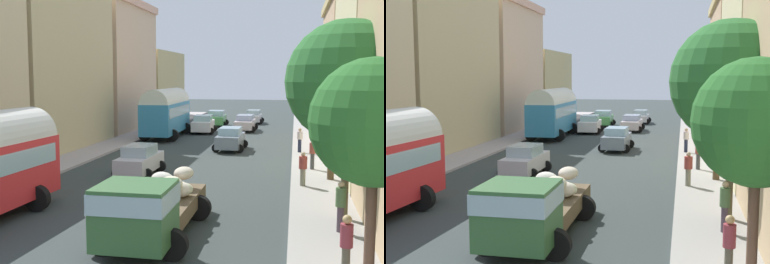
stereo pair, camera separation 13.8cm
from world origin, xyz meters
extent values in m
plane|color=#333B3A|center=(0.00, 27.00, 0.00)|extent=(154.00, 154.00, 0.00)
cube|color=#ABA0A1|center=(-7.25, 27.00, 0.07)|extent=(2.50, 70.00, 0.14)
cube|color=#9D9893|center=(7.25, 27.00, 0.07)|extent=(2.50, 70.00, 0.14)
cube|color=#CCB786|center=(-11.13, 25.24, 6.04)|extent=(5.25, 12.73, 12.08)
cube|color=beige|center=(-11.16, 38.56, 5.79)|extent=(5.31, 12.06, 11.58)
cube|color=#E9B297|center=(-11.16, 38.56, 11.93)|extent=(5.84, 12.06, 0.70)
cube|color=tan|center=(-10.59, 51.85, 4.05)|extent=(4.18, 13.24, 8.10)
cube|color=tan|center=(10.64, 33.88, 5.25)|extent=(4.29, 13.91, 10.49)
cube|color=tan|center=(10.64, 33.88, 10.82)|extent=(4.72, 13.91, 0.66)
cylinder|color=black|center=(-3.51, 9.88, 0.50)|extent=(1.00, 0.35, 1.00)
cube|color=teal|center=(-4.55, 33.58, 1.74)|extent=(2.54, 8.67, 2.47)
cylinder|color=silver|center=(-4.55, 33.58, 2.97)|extent=(2.49, 8.49, 2.33)
cube|color=#99B7C6|center=(-4.55, 33.58, 2.28)|extent=(2.57, 7.98, 0.79)
cylinder|color=black|center=(-5.73, 36.23, 0.50)|extent=(1.00, 0.35, 1.00)
cylinder|color=black|center=(-3.47, 36.27, 0.50)|extent=(1.00, 0.35, 1.00)
cylinder|color=black|center=(-5.64, 30.88, 0.50)|extent=(1.00, 0.35, 1.00)
cylinder|color=black|center=(-3.37, 30.93, 0.50)|extent=(1.00, 0.35, 1.00)
cube|color=#315E32|center=(1.81, 5.76, 1.31)|extent=(2.07, 2.12, 1.72)
cube|color=#99B7C6|center=(1.81, 5.76, 1.79)|extent=(2.11, 2.20, 0.55)
cube|color=brown|center=(1.79, 9.13, 0.73)|extent=(2.09, 4.65, 0.55)
ellipsoid|color=silver|center=(1.28, 10.69, 1.26)|extent=(1.21, 1.23, 0.52)
ellipsoid|color=beige|center=(2.27, 9.19, 1.28)|extent=(1.08, 1.04, 0.56)
ellipsoid|color=beige|center=(2.30, 9.27, 1.25)|extent=(1.15, 1.12, 0.50)
ellipsoid|color=beige|center=(2.13, 8.75, 1.58)|extent=(0.99, 0.93, 0.48)
ellipsoid|color=silver|center=(1.69, 9.09, 1.62)|extent=(1.03, 0.91, 0.52)
ellipsoid|color=beige|center=(2.12, 10.56, 1.57)|extent=(0.84, 1.02, 0.48)
cylinder|color=black|center=(2.84, 5.90, 0.45)|extent=(0.90, 0.31, 0.90)
cylinder|color=black|center=(0.78, 5.88, 0.45)|extent=(0.90, 0.31, 0.90)
cylinder|color=black|center=(2.81, 9.94, 0.45)|extent=(0.90, 0.32, 0.90)
cylinder|color=black|center=(0.75, 9.93, 0.45)|extent=(0.90, 0.32, 0.90)
cube|color=gray|center=(1.73, 27.28, 0.69)|extent=(1.68, 4.00, 0.84)
cube|color=#94B8CF|center=(1.73, 27.28, 1.36)|extent=(1.45, 2.09, 0.51)
cylinder|color=black|center=(2.51, 26.03, 0.30)|extent=(0.60, 0.21, 0.60)
cylinder|color=black|center=(0.91, 26.07, 0.30)|extent=(0.60, 0.21, 0.60)
cylinder|color=black|center=(2.56, 28.50, 0.30)|extent=(0.60, 0.21, 0.60)
cylinder|color=black|center=(0.96, 28.53, 0.30)|extent=(0.60, 0.21, 0.60)
cube|color=silver|center=(1.52, 39.85, 0.64)|extent=(1.70, 4.18, 0.75)
cube|color=#9DAECE|center=(1.52, 39.85, 1.28)|extent=(1.47, 2.18, 0.52)
cylinder|color=black|center=(2.32, 38.55, 0.30)|extent=(0.60, 0.21, 0.60)
cylinder|color=black|center=(0.68, 38.57, 0.30)|extent=(0.60, 0.21, 0.60)
cylinder|color=black|center=(2.36, 41.13, 0.30)|extent=(0.60, 0.21, 0.60)
cylinder|color=black|center=(0.72, 41.15, 0.30)|extent=(0.60, 0.21, 0.60)
cube|color=silver|center=(1.69, 47.74, 0.61)|extent=(1.58, 3.72, 0.68)
cube|color=#98B4BA|center=(1.69, 47.74, 1.22)|extent=(1.38, 1.94, 0.54)
cylinder|color=black|center=(2.45, 46.59, 0.30)|extent=(0.60, 0.21, 0.60)
cylinder|color=black|center=(0.91, 46.60, 0.30)|extent=(0.60, 0.21, 0.60)
cylinder|color=black|center=(2.47, 48.89, 0.30)|extent=(0.60, 0.21, 0.60)
cylinder|color=black|center=(0.93, 48.90, 0.30)|extent=(0.60, 0.21, 0.60)
cube|color=silver|center=(-1.77, 17.39, 0.67)|extent=(1.63, 3.87, 0.79)
cube|color=#A2BBC6|center=(-1.77, 17.39, 1.33)|extent=(1.40, 2.03, 0.54)
cylinder|color=black|center=(-2.51, 18.60, 0.30)|extent=(0.60, 0.21, 0.60)
cylinder|color=black|center=(-0.97, 18.56, 0.30)|extent=(0.60, 0.21, 0.60)
cylinder|color=black|center=(-2.57, 16.22, 0.30)|extent=(0.60, 0.21, 0.60)
cylinder|color=black|center=(-1.02, 16.18, 0.30)|extent=(0.60, 0.21, 0.60)
cube|color=white|center=(-2.08, 37.45, 0.69)|extent=(1.95, 4.07, 0.85)
cube|color=#9DC2C3|center=(-2.08, 37.45, 1.37)|extent=(1.63, 2.15, 0.51)
cylinder|color=black|center=(-3.01, 38.63, 0.30)|extent=(0.60, 0.21, 0.60)
cylinder|color=black|center=(-1.29, 38.73, 0.30)|extent=(0.60, 0.21, 0.60)
cylinder|color=black|center=(-2.87, 36.17, 0.30)|extent=(0.60, 0.21, 0.60)
cylinder|color=black|center=(-1.15, 36.27, 0.30)|extent=(0.60, 0.21, 0.60)
cube|color=#489749|center=(-1.87, 43.95, 0.68)|extent=(1.98, 4.25, 0.82)
cube|color=#9BB7CE|center=(-1.87, 43.95, 1.36)|extent=(1.66, 2.24, 0.54)
cylinder|color=black|center=(-2.82, 45.19, 0.30)|extent=(0.60, 0.21, 0.60)
cylinder|color=black|center=(-1.05, 45.28, 0.30)|extent=(0.60, 0.21, 0.60)
cylinder|color=black|center=(-2.69, 42.61, 0.30)|extent=(0.60, 0.21, 0.60)
cylinder|color=black|center=(-0.92, 42.70, 0.30)|extent=(0.60, 0.21, 0.60)
cylinder|color=#23273C|center=(6.48, 26.33, 0.07)|extent=(0.20, 0.20, 0.14)
cylinder|color=#23273C|center=(6.48, 26.33, 0.57)|extent=(0.25, 0.25, 0.87)
cylinder|color=silver|center=(6.48, 26.33, 1.27)|extent=(0.39, 0.39, 0.53)
sphere|color=tan|center=(6.48, 26.33, 1.65)|extent=(0.22, 0.22, 0.22)
cylinder|color=#4A3B47|center=(7.64, 9.10, 0.07)|extent=(0.18, 0.18, 0.14)
cylinder|color=#4A3B47|center=(7.64, 9.10, 0.56)|extent=(0.26, 0.26, 0.84)
cylinder|color=#4A6A40|center=(7.64, 9.10, 1.29)|extent=(0.41, 0.41, 0.62)
sphere|color=tan|center=(7.64, 9.10, 1.70)|extent=(0.21, 0.21, 0.21)
cylinder|color=#434342|center=(7.11, 20.22, 0.07)|extent=(0.19, 0.19, 0.14)
cylinder|color=#434342|center=(7.11, 20.22, 0.57)|extent=(0.25, 0.25, 0.86)
cylinder|color=#994436|center=(7.11, 20.22, 1.29)|extent=(0.39, 0.39, 0.59)
sphere|color=tan|center=(7.11, 20.22, 1.69)|extent=(0.21, 0.21, 0.21)
cylinder|color=gray|center=(6.55, 15.90, 0.07)|extent=(0.21, 0.21, 0.14)
cylinder|color=gray|center=(6.55, 15.90, 0.54)|extent=(0.34, 0.34, 0.79)
cylinder|color=#943A33|center=(6.55, 15.90, 1.22)|extent=(0.52, 0.52, 0.57)
sphere|color=tan|center=(6.55, 15.90, 1.61)|extent=(0.21, 0.21, 0.21)
cylinder|color=#565242|center=(7.44, 5.14, 0.56)|extent=(0.27, 0.27, 0.84)
cylinder|color=#8C343F|center=(7.44, 5.14, 1.27)|extent=(0.42, 0.42, 0.58)
sphere|color=tan|center=(7.44, 5.14, 1.67)|extent=(0.23, 0.23, 0.23)
cylinder|color=brown|center=(7.90, 4.57, 1.51)|extent=(0.25, 0.25, 3.01)
sphere|color=#286528|center=(7.90, 4.57, 4.13)|extent=(2.97, 2.97, 2.97)
cylinder|color=brown|center=(7.90, 10.71, 1.68)|extent=(0.27, 0.27, 3.35)
sphere|color=#2A692E|center=(7.90, 10.71, 4.97)|extent=(4.32, 4.32, 4.32)
cylinder|color=brown|center=(7.90, 17.64, 1.88)|extent=(0.33, 0.33, 3.76)
sphere|color=#2F7842|center=(7.90, 17.64, 5.00)|extent=(3.28, 3.28, 3.28)
camera|label=1|loc=(6.13, -7.30, 5.16)|focal=46.79mm
camera|label=2|loc=(6.27, -7.28, 5.16)|focal=46.79mm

